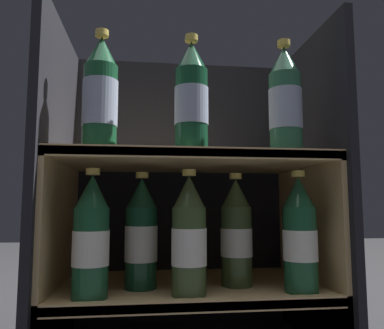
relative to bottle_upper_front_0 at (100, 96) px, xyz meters
name	(u,v)px	position (x,y,z in m)	size (l,w,h in m)	color
fridge_back_wall	(182,188)	(0.22, 0.34, -0.19)	(0.69, 0.02, 0.81)	black
fridge_side_left	(55,184)	(-0.12, 0.14, -0.19)	(0.02, 0.43, 0.81)	black
fridge_side_right	(312,186)	(0.55, 0.14, -0.19)	(0.02, 0.43, 0.81)	black
shelf_lower	(190,294)	(0.22, 0.13, -0.46)	(0.65, 0.39, 0.16)	tan
shelf_upper	(190,204)	(0.22, 0.13, -0.24)	(0.65, 0.39, 0.47)	tan
bottle_upper_front_0	(100,96)	(0.00, 0.00, 0.00)	(0.08, 0.08, 0.27)	#194C2D
bottle_upper_front_1	(191,99)	(0.20, 0.00, 0.00)	(0.08, 0.08, 0.27)	#144228
bottle_upper_front_2	(285,102)	(0.43, 0.00, 0.00)	(0.08, 0.08, 0.27)	#285B42
bottle_lower_front_0	(91,239)	(-0.01, 0.00, -0.31)	(0.08, 0.08, 0.27)	#194C2D
bottle_lower_front_1	(189,238)	(0.20, 0.00, -0.31)	(0.08, 0.08, 0.27)	#384C28
bottle_lower_front_2	(300,237)	(0.45, 0.00, -0.31)	(0.08, 0.08, 0.27)	#194C2D
bottle_lower_back_0	(141,236)	(0.09, 0.09, -0.31)	(0.08, 0.08, 0.27)	#144228
bottle_lower_back_1	(236,234)	(0.33, 0.09, -0.31)	(0.08, 0.08, 0.27)	#384C28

